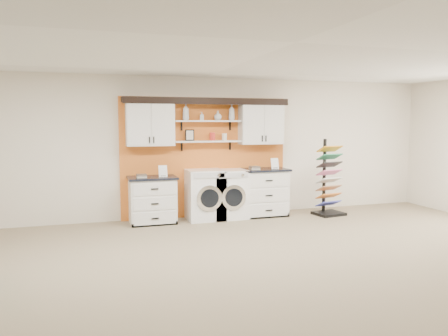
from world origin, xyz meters
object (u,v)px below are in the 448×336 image
object	(u,v)px
base_cabinet_left	(152,200)
base_cabinet_right	(263,192)
dryer	(228,194)
washer	(205,195)
sample_rack	(328,190)

from	to	relation	value
base_cabinet_left	base_cabinet_right	size ratio (longest dim) A/B	0.92
base_cabinet_left	dryer	world-z (taller)	dryer
washer	dryer	size ratio (longest dim) A/B	1.02
base_cabinet_right	dryer	xyz separation A→B (m)	(-0.75, -0.00, 0.00)
base_cabinet_right	sample_rack	bearing A→B (deg)	-14.66
base_cabinet_right	washer	bearing A→B (deg)	-179.84
base_cabinet_left	sample_rack	world-z (taller)	sample_rack
dryer	sample_rack	xyz separation A→B (m)	(2.06, -0.34, 0.02)
washer	sample_rack	xyz separation A→B (m)	(2.54, -0.34, 0.01)
base_cabinet_right	washer	size ratio (longest dim) A/B	1.00
dryer	sample_rack	size ratio (longest dim) A/B	0.62
base_cabinet_right	sample_rack	xyz separation A→B (m)	(1.31, -0.34, 0.03)
base_cabinet_right	dryer	size ratio (longest dim) A/B	1.02
base_cabinet_left	washer	size ratio (longest dim) A/B	0.92
base_cabinet_left	base_cabinet_right	world-z (taller)	base_cabinet_right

